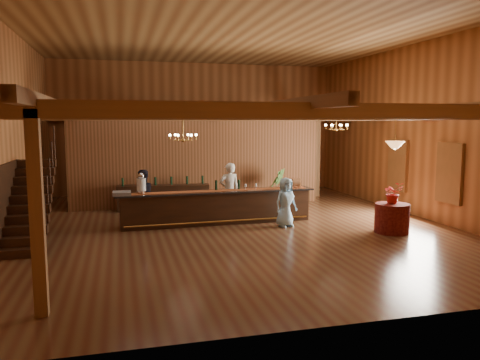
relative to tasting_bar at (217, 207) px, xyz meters
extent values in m
plane|color=#4C2718|center=(0.49, -0.37, -0.50)|extent=(14.00, 14.00, 0.00)
plane|color=#A98046|center=(0.49, -0.37, 5.00)|extent=(14.00, 14.00, 0.00)
cube|color=#A46234|center=(0.49, 6.63, 2.25)|extent=(12.00, 0.10, 5.50)
cube|color=#A46234|center=(0.49, -7.37, 2.25)|extent=(12.00, 0.10, 5.50)
cube|color=#A46234|center=(-5.51, -0.37, 2.25)|extent=(0.10, 14.00, 5.50)
cube|color=#A46234|center=(6.49, -0.37, 2.25)|extent=(0.10, 14.00, 5.50)
cube|color=brown|center=(0.49, -5.87, 2.70)|extent=(11.90, 0.20, 0.28)
cube|color=brown|center=(0.49, -3.37, 2.70)|extent=(11.90, 0.20, 0.28)
cube|color=brown|center=(0.49, -0.87, 2.70)|extent=(11.90, 0.20, 0.28)
cube|color=brown|center=(0.49, 1.63, 2.70)|extent=(11.90, 0.20, 0.28)
cube|color=brown|center=(0.49, 4.13, 2.70)|extent=(11.90, 0.20, 0.28)
cube|color=brown|center=(0.49, 6.43, 2.70)|extent=(11.90, 0.20, 0.28)
cube|color=brown|center=(-4.01, -0.37, 2.84)|extent=(0.18, 13.90, 0.22)
cube|color=brown|center=(0.49, -0.37, 2.84)|extent=(0.18, 13.90, 0.22)
cube|color=brown|center=(4.99, -0.37, 2.84)|extent=(0.18, 13.90, 0.22)
cube|color=brown|center=(-4.01, 4.13, 1.10)|extent=(0.20, 0.20, 3.20)
cube|color=brown|center=(4.99, 4.13, 1.10)|extent=(0.20, 0.20, 3.20)
cube|color=brown|center=(-4.01, -5.87, 1.10)|extent=(0.20, 0.20, 3.20)
cube|color=brown|center=(-0.01, 3.13, 1.05)|extent=(9.00, 0.18, 3.10)
cube|color=white|center=(6.44, -1.97, 1.05)|extent=(0.12, 1.05, 1.75)
cube|color=white|center=(6.44, 0.63, 1.05)|extent=(0.12, 1.05, 1.75)
cube|color=#331A0D|center=(-4.96, -2.37, -0.40)|extent=(1.00, 0.28, 0.20)
cube|color=#331A0D|center=(-4.96, -2.09, -0.20)|extent=(1.00, 0.28, 0.20)
cube|color=#331A0D|center=(-4.96, -1.81, 0.00)|extent=(1.00, 0.28, 0.20)
cube|color=#331A0D|center=(-4.96, -1.53, 0.20)|extent=(1.00, 0.28, 0.20)
cube|color=#331A0D|center=(-4.96, -1.25, 0.40)|extent=(1.00, 0.28, 0.20)
cube|color=#331A0D|center=(-4.96, -0.97, 0.60)|extent=(1.00, 0.28, 0.20)
cube|color=#331A0D|center=(-4.96, -0.69, 0.80)|extent=(1.00, 0.28, 0.20)
cube|color=#331A0D|center=(-4.96, -0.41, 1.00)|extent=(1.00, 0.28, 0.20)
cube|color=#331A0D|center=(-4.96, -0.13, 1.20)|extent=(1.00, 0.28, 0.20)
cube|color=#331A0D|center=(-4.96, 0.15, 1.40)|extent=(1.00, 0.28, 0.20)
cube|color=#331A0D|center=(1.49, 5.13, 0.05)|extent=(1.20, 0.60, 1.10)
cube|color=#985733|center=(-1.51, 5.13, 0.00)|extent=(1.00, 0.60, 1.00)
cube|color=#331A0D|center=(0.00, 0.00, -0.03)|extent=(5.65, 0.77, 0.94)
cube|color=black|center=(0.00, 0.00, 0.46)|extent=(5.93, 0.90, 0.05)
cube|color=maroon|center=(0.00, 0.00, 0.49)|extent=(5.55, 0.54, 0.01)
cylinder|color=#AA732E|center=(0.00, -0.37, -0.36)|extent=(5.44, 0.21, 0.05)
cylinder|color=silver|center=(-2.20, -0.02, 0.52)|extent=(0.18, 0.18, 0.08)
cylinder|color=silver|center=(-2.20, -0.02, 0.74)|extent=(0.26, 0.26, 0.36)
sphere|color=silver|center=(-2.20, -0.02, 0.99)|extent=(0.18, 0.18, 0.18)
cube|color=gray|center=(-2.74, -0.13, 0.53)|extent=(0.50, 0.50, 0.10)
cube|color=#985733|center=(2.34, 0.03, 0.63)|extent=(0.06, 0.06, 0.30)
cube|color=#985733|center=(2.62, 0.03, 0.63)|extent=(0.06, 0.06, 0.30)
cylinder|color=#985733|center=(2.48, 0.03, 0.66)|extent=(0.24, 0.24, 0.24)
cylinder|color=black|center=(-0.01, 0.11, 0.63)|extent=(0.07, 0.07, 0.30)
cylinder|color=black|center=(-0.01, 0.11, 0.63)|extent=(0.07, 0.07, 0.30)
cylinder|color=black|center=(0.69, 0.13, 0.63)|extent=(0.07, 0.07, 0.30)
cube|color=#331A0D|center=(-1.35, 2.58, -0.06)|extent=(3.15, 0.86, 0.87)
cylinder|color=maroon|center=(4.39, -2.32, -0.10)|extent=(0.92, 0.92, 0.80)
cylinder|color=#AA732E|center=(-0.97, 0.12, 2.34)|extent=(0.02, 0.02, 0.71)
sphere|color=#AA732E|center=(-0.97, 0.12, 1.99)|extent=(0.12, 0.12, 0.12)
torus|color=#AA732E|center=(-0.97, 0.12, 2.09)|extent=(0.80, 0.80, 0.04)
cylinder|color=#AA732E|center=(4.31, 1.06, 2.48)|extent=(0.02, 0.02, 0.44)
sphere|color=#AA732E|center=(4.31, 1.06, 2.26)|extent=(0.12, 0.12, 0.12)
torus|color=#AA732E|center=(4.31, 1.06, 2.36)|extent=(0.80, 0.80, 0.04)
cylinder|color=#AA732E|center=(4.39, -2.32, 2.30)|extent=(0.02, 0.02, 0.80)
cone|color=#ED9750|center=(4.39, -2.32, 1.90)|extent=(0.52, 0.52, 0.20)
imported|color=silver|center=(0.54, 0.74, 0.37)|extent=(0.66, 0.45, 1.75)
imported|color=black|center=(-2.15, 0.63, 0.30)|extent=(0.99, 0.93, 1.61)
imported|color=#96CCEE|center=(1.83, -0.90, 0.22)|extent=(0.80, 0.64, 1.43)
imported|color=#375F27|center=(2.61, 2.31, 0.19)|extent=(0.89, 0.79, 1.37)
imported|color=#AE1B17|center=(4.43, -2.26, 0.59)|extent=(0.54, 0.47, 0.59)
imported|color=#AA732E|center=(4.47, -2.27, 0.47)|extent=(0.21, 0.21, 0.33)
camera|label=1|loc=(-2.76, -13.43, 2.50)|focal=35.00mm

